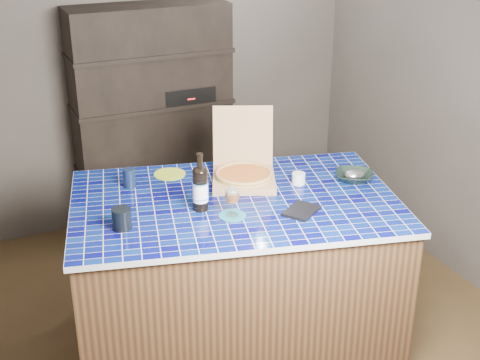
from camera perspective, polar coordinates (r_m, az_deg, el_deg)
name	(u,v)px	position (r m, az deg, el deg)	size (l,w,h in m)	color
room	(230,142)	(3.82, -0.87, 3.22)	(3.50, 3.50, 3.50)	brown
shelving_unit	(153,121)	(5.29, -7.40, 5.02)	(1.20, 0.41, 1.80)	black
kitchen_island	(235,275)	(3.96, -0.42, -8.12)	(2.02, 1.54, 0.99)	#4E371E
pizza_box	(244,173)	(3.93, 0.32, 0.64)	(0.50, 0.55, 0.39)	#99804F
mead_bottle	(200,188)	(3.56, -3.41, -0.68)	(0.09, 0.09, 0.33)	black
teal_trivet	(232,216)	(3.54, -0.66, -3.07)	(0.15, 0.15, 0.01)	#176979
wine_glass	(232,196)	(3.49, -0.67, -1.34)	(0.08, 0.08, 0.17)	white
tumbler	(122,219)	(3.44, -10.06, -3.26)	(0.10, 0.10, 0.11)	black
dvd_case	(302,211)	(3.59, 5.27, -2.63)	(0.14, 0.20, 0.02)	black
bowl	(354,176)	(4.01, 9.72, 0.32)	(0.22, 0.22, 0.05)	black
foil_contents	(354,174)	(4.00, 9.74, 0.49)	(0.13, 0.11, 0.06)	#AAADB6
white_jar	(299,178)	(3.92, 5.02, 0.13)	(0.08, 0.08, 0.07)	silver
navy_cup	(129,178)	(3.91, -9.42, 0.18)	(0.07, 0.07, 0.11)	black
green_trivet	(170,174)	(4.06, -6.02, 0.51)	(0.19, 0.19, 0.01)	#A5BC28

